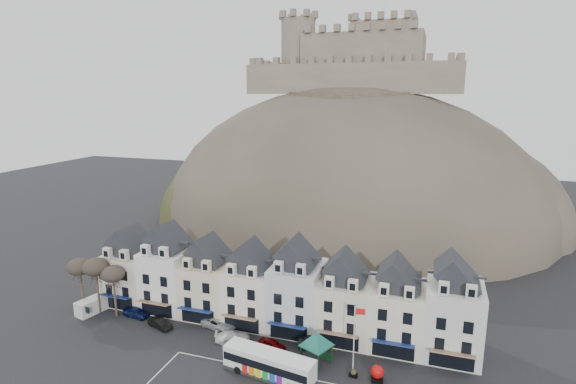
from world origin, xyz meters
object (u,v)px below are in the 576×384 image
(car_navy, at_px, (136,312))
(car_charcoal, at_px, (315,343))
(flagpole, at_px, (355,335))
(car_black, at_px, (160,324))
(red_buoy, at_px, (377,373))
(car_white, at_px, (232,337))
(white_van, at_px, (93,305))
(car_maroon, at_px, (272,344))
(car_silver, at_px, (219,324))
(bus_shelter, at_px, (316,339))
(bus, at_px, (269,363))

(car_navy, xyz_separation_m, car_charcoal, (27.15, 0.33, -0.01))
(flagpole, distance_m, car_black, 28.04)
(red_buoy, bearing_deg, car_white, 173.13)
(car_white, bearing_deg, flagpole, -118.95)
(white_van, height_order, car_white, white_van)
(car_maroon, bearing_deg, car_silver, 90.30)
(bus_shelter, distance_m, car_black, 23.11)
(car_white, bearing_deg, bus_shelter, -118.66)
(bus, xyz_separation_m, red_buoy, (12.02, 3.22, -0.75))
(car_maroon, bearing_deg, flagpole, -82.91)
(red_buoy, bearing_deg, car_maroon, 170.36)
(bus, bearing_deg, car_silver, 151.46)
(red_buoy, xyz_separation_m, car_maroon, (-13.71, 2.33, -0.33))
(bus_shelter, relative_size, car_silver, 1.16)
(flagpole, height_order, white_van, flagpole)
(bus, distance_m, car_maroon, 5.89)
(white_van, relative_size, car_charcoal, 1.20)
(bus, bearing_deg, red_buoy, 23.73)
(flagpole, bearing_deg, white_van, 176.39)
(car_charcoal, bearing_deg, bus_shelter, 179.24)
(bus_shelter, height_order, white_van, bus_shelter)
(car_navy, bearing_deg, white_van, 102.77)
(bus_shelter, relative_size, car_navy, 1.42)
(car_white, bearing_deg, bus, -150.20)
(red_buoy, xyz_separation_m, car_silver, (-22.58, 4.83, -0.26))
(red_buoy, distance_m, car_black, 30.55)
(car_black, bearing_deg, car_maroon, -71.39)
(white_van, distance_m, car_silver, 20.28)
(bus, distance_m, flagpole, 10.47)
(flagpole, height_order, car_charcoal, flagpole)
(bus, distance_m, car_black, 19.29)
(white_van, bearing_deg, car_silver, 17.92)
(car_charcoal, bearing_deg, white_van, 72.86)
(car_white, bearing_deg, white_van, 65.00)
(car_navy, bearing_deg, bus_shelter, -89.40)
(car_silver, xyz_separation_m, car_charcoal, (14.03, -0.55, -0.02))
(flagpole, relative_size, car_silver, 1.66)
(car_maroon, bearing_deg, bus_shelter, -84.64)
(bus, bearing_deg, car_charcoal, 73.90)
(bus_shelter, height_order, flagpole, flagpole)
(white_van, bearing_deg, car_navy, 19.67)
(car_silver, bearing_deg, flagpole, -87.75)
(car_black, bearing_deg, bus_shelter, -74.29)
(car_black, distance_m, car_charcoal, 22.00)
(bus, xyz_separation_m, car_navy, (-23.68, 7.16, -1.02))
(bus_shelter, height_order, car_black, bus_shelter)
(car_navy, xyz_separation_m, car_maroon, (21.99, -1.62, -0.06))
(car_silver, relative_size, car_maroon, 1.34)
(car_maroon, bearing_deg, car_navy, 101.81)
(bus, relative_size, car_navy, 2.72)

